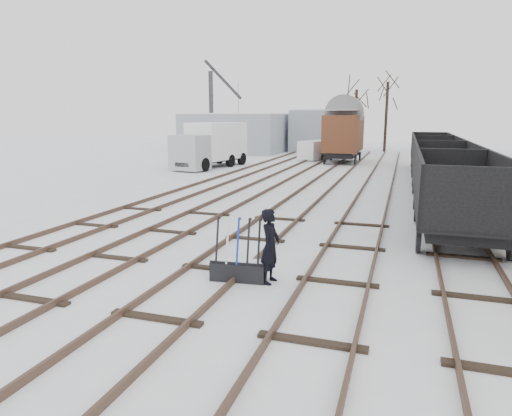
{
  "coord_description": "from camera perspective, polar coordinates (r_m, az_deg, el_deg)",
  "views": [
    {
      "loc": [
        4.32,
        -10.11,
        3.81
      ],
      "look_at": [
        0.31,
        2.17,
        1.2
      ],
      "focal_mm": 32.0,
      "sensor_mm": 36.0,
      "label": 1
    }
  ],
  "objects": [
    {
      "name": "ground",
      "position": [
        11.63,
        -4.82,
        -7.74
      ],
      "size": [
        120.0,
        120.0,
        0.0
      ],
      "primitive_type": "plane",
      "color": "white",
      "rests_on": "ground"
    },
    {
      "name": "tracks",
      "position": [
        24.46,
        7.71,
        2.54
      ],
      "size": [
        13.9,
        52.0,
        0.16
      ],
      "color": "black",
      "rests_on": "ground"
    },
    {
      "name": "shed_left",
      "position": [
        49.28,
        -2.54,
        9.37
      ],
      "size": [
        10.0,
        8.0,
        4.1
      ],
      "color": "#8E95A0",
      "rests_on": "ground"
    },
    {
      "name": "shed_right",
      "position": [
        50.82,
        8.78,
        9.54
      ],
      "size": [
        7.0,
        6.0,
        4.5
      ],
      "color": "#8E95A0",
      "rests_on": "ground"
    },
    {
      "name": "ground_frame",
      "position": [
        10.82,
        -2.23,
        -7.61
      ],
      "size": [
        1.34,
        0.55,
        1.49
      ],
      "rotation": [
        0.0,
        0.0,
        0.1
      ],
      "color": "black",
      "rests_on": "ground"
    },
    {
      "name": "worker",
      "position": [
        10.51,
        1.79,
        -4.81
      ],
      "size": [
        0.47,
        0.67,
        1.75
      ],
      "primitive_type": "imported",
      "rotation": [
        0.0,
        0.0,
        1.48
      ],
      "color": "black",
      "rests_on": "ground"
    },
    {
      "name": "freight_wagon_a",
      "position": [
        15.67,
        23.93,
        0.1
      ],
      "size": [
        2.56,
        6.4,
        2.61
      ],
      "color": "black",
      "rests_on": "ground"
    },
    {
      "name": "freight_wagon_b",
      "position": [
        21.97,
        22.35,
        3.22
      ],
      "size": [
        2.56,
        6.4,
        2.61
      ],
      "color": "black",
      "rests_on": "ground"
    },
    {
      "name": "freight_wagon_c",
      "position": [
        28.32,
        21.48,
        4.94
      ],
      "size": [
        2.56,
        6.4,
        2.61
      ],
      "color": "black",
      "rests_on": "ground"
    },
    {
      "name": "freight_wagon_d",
      "position": [
        34.68,
        20.92,
        6.03
      ],
      "size": [
        2.56,
        6.4,
        2.61
      ],
      "color": "black",
      "rests_on": "ground"
    },
    {
      "name": "box_van_wagon",
      "position": [
        38.77,
        10.91,
        9.28
      ],
      "size": [
        3.04,
        5.64,
        4.28
      ],
      "rotation": [
        0.0,
        0.0,
        -0.01
      ],
      "color": "black",
      "rests_on": "ground"
    },
    {
      "name": "lorry",
      "position": [
        34.51,
        -5.66,
        7.89
      ],
      "size": [
        3.26,
        7.59,
        3.33
      ],
      "rotation": [
        0.0,
        0.0,
        -0.18
      ],
      "color": "black",
      "rests_on": "ground"
    },
    {
      "name": "panel_van",
      "position": [
        41.05,
        7.58,
        7.23
      ],
      "size": [
        2.86,
        4.13,
        1.68
      ],
      "rotation": [
        0.0,
        0.0,
        -0.36
      ],
      "color": "white",
      "rests_on": "ground"
    },
    {
      "name": "crane",
      "position": [
        49.8,
        -5.47,
        9.87
      ],
      "size": [
        2.5,
        5.64,
        9.5
      ],
      "rotation": [
        0.0,
        0.0,
        -0.42
      ],
      "color": "#2F2E34",
      "rests_on": "ground"
    },
    {
      "name": "tree_far_left",
      "position": [
        49.1,
        12.31,
        10.5
      ],
      "size": [
        0.3,
        0.3,
        6.47
      ],
      "primitive_type": "cylinder",
      "color": "black",
      "rests_on": "ground"
    },
    {
      "name": "tree_far_right",
      "position": [
        51.65,
        15.95,
        10.86
      ],
      "size": [
        0.3,
        0.3,
        7.37
      ],
      "primitive_type": "cylinder",
      "color": "black",
      "rests_on": "ground"
    }
  ]
}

